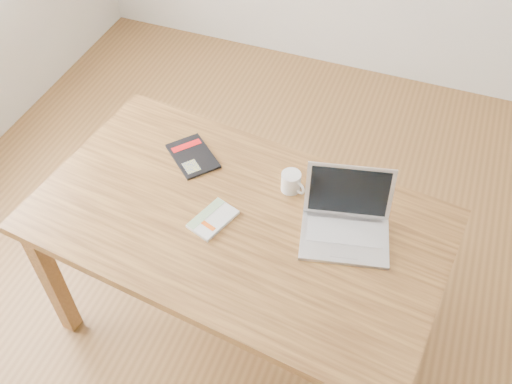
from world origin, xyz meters
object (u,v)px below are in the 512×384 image
(coffee_mug, at_px, (291,182))
(black_guidebook, at_px, (193,156))
(laptop, at_px, (346,221))
(white_guidebook, at_px, (213,219))
(desk, at_px, (238,233))

(coffee_mug, bearing_deg, black_guidebook, -157.27)
(black_guidebook, bearing_deg, coffee_mug, -53.24)
(laptop, relative_size, coffee_mug, 3.47)
(white_guidebook, height_order, coffee_mug, coffee_mug)
(white_guidebook, bearing_deg, laptop, 34.40)
(white_guidebook, xyz_separation_m, laptop, (0.46, 0.13, 0.04))
(white_guidebook, distance_m, coffee_mug, 0.33)
(desk, height_order, white_guidebook, white_guidebook)
(black_guidebook, height_order, laptop, laptop)
(black_guidebook, height_order, coffee_mug, coffee_mug)
(white_guidebook, height_order, black_guidebook, white_guidebook)
(desk, xyz_separation_m, laptop, (0.38, 0.09, 0.14))
(black_guidebook, distance_m, coffee_mug, 0.43)
(black_guidebook, distance_m, laptop, 0.68)
(black_guidebook, relative_size, laptop, 0.73)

